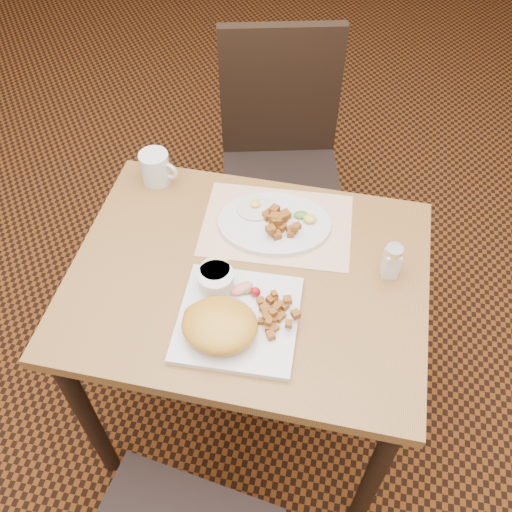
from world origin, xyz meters
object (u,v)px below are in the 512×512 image
object	(u,v)px
plate_oval	(274,224)
coffee_mug	(156,168)
plate_square	(238,319)
salt_shaker	(392,261)
chair_far	(281,154)
table	(248,299)

from	to	relation	value
plate_oval	coffee_mug	xyz separation A→B (m)	(-0.37, 0.11, 0.04)
plate_square	salt_shaker	distance (m)	0.40
chair_far	plate_oval	bearing A→B (deg)	83.59
table	chair_far	bearing A→B (deg)	93.28
chair_far	coffee_mug	size ratio (longest dim) A/B	8.47
table	plate_oval	size ratio (longest dim) A/B	2.96
plate_oval	coffee_mug	world-z (taller)	coffee_mug
chair_far	coffee_mug	bearing A→B (deg)	42.11
chair_far	plate_oval	size ratio (longest dim) A/B	3.19
chair_far	plate_square	size ratio (longest dim) A/B	3.46
chair_far	plate_oval	distance (m)	0.59
table	salt_shaker	xyz separation A→B (m)	(0.35, 0.07, 0.16)
plate_oval	salt_shaker	xyz separation A→B (m)	(0.31, -0.10, 0.04)
table	chair_far	size ratio (longest dim) A/B	0.93
salt_shaker	plate_square	bearing A→B (deg)	-147.38
plate_oval	salt_shaker	size ratio (longest dim) A/B	3.05
chair_far	plate_square	world-z (taller)	chair_far
chair_far	salt_shaker	distance (m)	0.80
chair_far	coffee_mug	world-z (taller)	chair_far
table	plate_square	world-z (taller)	plate_square
chair_far	plate_square	xyz separation A→B (m)	(0.05, -0.86, 0.22)
plate_oval	salt_shaker	world-z (taller)	salt_shaker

